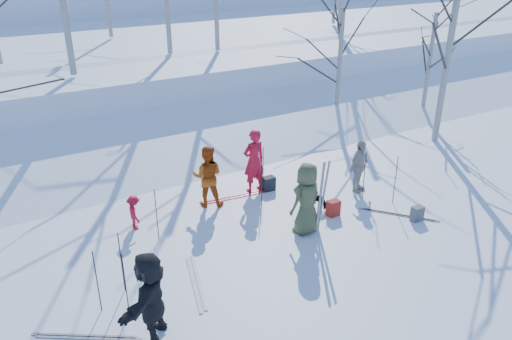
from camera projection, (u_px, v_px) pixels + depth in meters
ground at (288, 244)px, 11.60m from camera, size 120.00×120.00×0.00m
snow_ramp at (176, 142)px, 17.04m from camera, size 70.00×9.49×4.12m
snow_plateau at (99, 61)px, 24.55m from camera, size 70.00×18.00×2.20m
far_hill at (33, 0)px, 40.64m from camera, size 90.00×30.00×6.00m
skier_olive_center at (306, 199)px, 11.74m from camera, size 0.98×0.74×1.79m
skier_red_north at (254, 161)px, 13.71m from camera, size 0.69×0.47×1.82m
skier_redor_behind at (207, 176)px, 12.99m from camera, size 1.02×0.96×1.67m
skier_red_seated at (134, 212)px, 12.06m from camera, size 0.37×0.59×0.88m
skier_cream_east at (359, 166)px, 13.78m from camera, size 0.95×0.64×1.50m
skier_grey_west at (150, 297)px, 8.55m from camera, size 1.44×1.56×1.74m
dog at (316, 199)px, 13.09m from camera, size 0.57×0.68×0.52m
upright_ski_left at (320, 198)px, 11.65m from camera, size 0.09×0.16×1.90m
upright_ski_right at (324, 196)px, 11.73m from camera, size 0.15×0.23×1.89m
ski_pair_a at (86, 337)px, 8.87m from camera, size 1.93×2.08×0.02m
ski_pair_b at (196, 282)px, 10.29m from camera, size 1.14×2.00×0.02m
ski_pair_c at (234, 197)px, 13.71m from camera, size 0.62×1.94×0.02m
ski_pair_d at (399, 215)px, 12.82m from camera, size 2.07×2.10×0.02m
ski_pole_a at (97, 282)px, 9.25m from camera, size 0.02×0.02×1.34m
ski_pole_b at (262, 179)px, 13.23m from camera, size 0.02×0.02×1.34m
ski_pole_c at (395, 180)px, 13.17m from camera, size 0.02×0.02×1.34m
ski_pole_d at (263, 169)px, 13.78m from camera, size 0.02×0.02×1.34m
ski_pole_e at (157, 215)px, 11.49m from camera, size 0.02×0.02×1.34m
ski_pole_f at (364, 176)px, 13.39m from camera, size 0.02×0.02×1.34m
ski_pole_g at (125, 284)px, 9.18m from camera, size 0.02×0.02×1.34m
ski_pole_h at (121, 262)px, 9.80m from camera, size 0.02×0.02×1.34m
backpack_red at (333, 208)px, 12.73m from camera, size 0.32×0.22×0.42m
backpack_grey at (417, 213)px, 12.52m from camera, size 0.30×0.20×0.38m
backpack_dark at (269, 184)px, 14.04m from camera, size 0.34×0.24×0.40m
birch_edge_b at (451, 36)px, 16.12m from camera, size 5.64×5.64×7.19m
birch_edge_c at (429, 66)px, 19.39m from camera, size 3.39×3.39×3.99m
birch_edge_e at (339, 67)px, 18.61m from camera, size 3.59×3.59×4.28m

